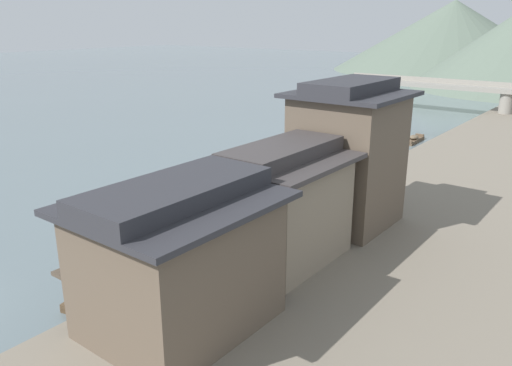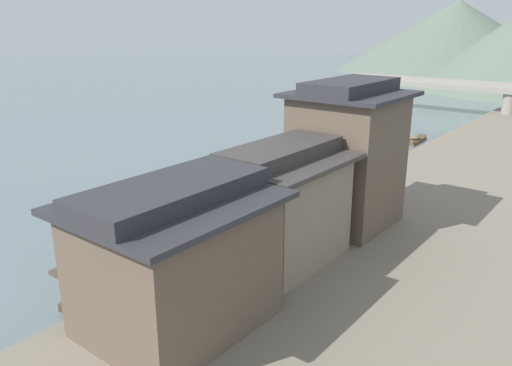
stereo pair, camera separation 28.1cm
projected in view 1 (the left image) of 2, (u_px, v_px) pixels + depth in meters
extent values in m
cube|color=slate|center=(475.00, 202.00, 36.57)|extent=(18.00, 110.00, 0.84)
cube|color=brown|center=(414.00, 141.00, 56.45)|extent=(1.20, 4.32, 0.29)
cube|color=brown|center=(420.00, 135.00, 57.92)|extent=(0.93, 0.40, 0.26)
cube|color=brown|center=(408.00, 142.00, 54.81)|extent=(0.93, 0.40, 0.26)
cube|color=brown|center=(410.00, 139.00, 56.65)|extent=(0.25, 3.78, 0.08)
cube|color=brown|center=(418.00, 140.00, 56.14)|extent=(0.25, 3.78, 0.08)
ellipsoid|color=brown|center=(414.00, 137.00, 56.33)|extent=(0.97, 1.32, 0.50)
cube|color=#33281E|center=(381.00, 157.00, 49.65)|extent=(2.32, 5.64, 0.22)
cube|color=#33281E|center=(386.00, 149.00, 51.86)|extent=(1.02, 0.57, 0.20)
cube|color=#33281E|center=(375.00, 162.00, 47.32)|extent=(1.02, 0.57, 0.20)
cube|color=#33281E|center=(376.00, 155.00, 49.80)|extent=(1.24, 4.92, 0.08)
cube|color=#33281E|center=(386.00, 156.00, 49.41)|extent=(1.24, 4.92, 0.08)
ellipsoid|color=brown|center=(381.00, 154.00, 49.54)|extent=(1.25, 1.53, 0.53)
cube|color=brown|center=(105.00, 286.00, 25.48)|extent=(2.12, 5.27, 0.23)
cube|color=brown|center=(135.00, 262.00, 27.56)|extent=(0.85, 0.54, 0.21)
cube|color=brown|center=(69.00, 307.00, 23.26)|extent=(0.85, 0.54, 0.21)
cube|color=brown|center=(98.00, 282.00, 25.58)|extent=(1.23, 4.59, 0.08)
cube|color=brown|center=(111.00, 285.00, 25.28)|extent=(1.23, 4.59, 0.08)
cube|color=#423328|center=(206.00, 242.00, 30.55)|extent=(0.97, 4.50, 0.23)
cube|color=#423328|center=(228.00, 228.00, 32.10)|extent=(0.73, 0.39, 0.21)
cube|color=#423328|center=(182.00, 251.00, 28.86)|extent=(0.73, 0.39, 0.21)
cube|color=#423328|center=(202.00, 239.00, 30.70)|extent=(0.23, 3.98, 0.08)
cube|color=#423328|center=(211.00, 242.00, 30.30)|extent=(0.23, 3.98, 0.08)
cube|color=brown|center=(179.00, 267.00, 20.32)|extent=(5.65, 6.90, 5.20)
cube|color=#4D4135|center=(128.00, 246.00, 22.17)|extent=(0.70, 6.90, 0.16)
cube|color=#2D2D33|center=(176.00, 203.00, 19.50)|extent=(6.55, 7.80, 0.24)
cube|color=#2D2D33|center=(175.00, 191.00, 19.35)|extent=(3.39, 7.80, 0.70)
cube|color=gray|center=(281.00, 211.00, 26.28)|extent=(4.95, 6.26, 5.20)
cube|color=#6E6151|center=(239.00, 200.00, 27.93)|extent=(0.70, 6.26, 0.16)
cube|color=#3D3838|center=(282.00, 160.00, 25.46)|extent=(5.85, 7.16, 0.24)
cube|color=#3D3838|center=(282.00, 151.00, 25.31)|extent=(2.97, 7.16, 0.70)
cube|color=brown|center=(347.00, 161.00, 30.71)|extent=(5.39, 5.61, 7.80)
cube|color=#4D4135|center=(304.00, 173.00, 32.88)|extent=(0.70, 5.61, 0.16)
cube|color=#4D4135|center=(305.00, 133.00, 32.09)|extent=(0.70, 5.61, 0.16)
cube|color=#2D2D33|center=(351.00, 94.00, 29.49)|extent=(6.29, 6.51, 0.24)
cube|color=#2D2D33|center=(351.00, 86.00, 29.35)|extent=(3.23, 6.51, 0.70)
cylinder|color=#473828|center=(70.00, 314.00, 20.96)|extent=(0.20, 0.20, 0.92)
cylinder|color=#473828|center=(224.00, 240.00, 28.22)|extent=(0.20, 0.20, 0.71)
cylinder|color=#473828|center=(298.00, 203.00, 33.85)|extent=(0.20, 0.20, 0.87)
cube|color=gray|center=(442.00, 86.00, 73.35)|extent=(29.27, 2.40, 0.60)
cylinder|color=gray|center=(384.00, 95.00, 79.10)|extent=(1.80, 1.80, 3.56)
cylinder|color=gray|center=(506.00, 106.00, 68.87)|extent=(1.80, 1.80, 3.56)
cube|color=gray|center=(445.00, 81.00, 73.91)|extent=(29.27, 0.30, 0.70)
cone|color=#5B6B5B|center=(452.00, 36.00, 135.52)|extent=(61.76, 61.76, 18.21)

